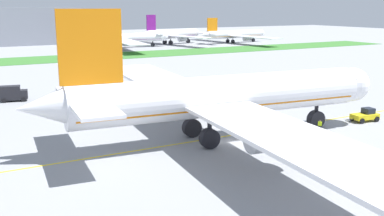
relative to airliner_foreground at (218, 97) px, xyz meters
name	(u,v)px	position (x,y,z in m)	size (l,w,h in m)	color
ground_plane	(232,142)	(1.19, -1.99, -6.18)	(600.00, 600.00, 0.00)	gray
apron_taxi_line	(221,137)	(1.19, 1.02, -6.17)	(280.00, 0.36, 0.01)	yellow
grass_median_strip	(51,59)	(1.19, 113.71, -6.13)	(320.00, 24.00, 0.10)	#38722D
airliner_foreground	(218,97)	(0.00, 0.00, 0.00)	(52.73, 83.32, 18.20)	white
pushback_tug	(365,115)	(26.92, -2.64, -5.17)	(6.36, 2.89, 2.18)	yellow
ground_crew_marshaller_front	(320,124)	(15.92, -3.57, -5.11)	(0.41, 0.58, 1.76)	black
service_truck_baggage_loader	(12,93)	(-21.45, 42.35, -4.52)	(5.71, 3.34, 3.12)	black
parked_airliner_far_centre	(120,38)	(39.06, 145.66, -1.84)	(45.07, 73.26, 12.76)	white
parked_airliner_far_right	(170,34)	(67.42, 151.64, -1.24)	(36.52, 56.78, 14.57)	white
parked_airliner_far_outer	(233,34)	(99.71, 143.87, -1.80)	(41.11, 65.84, 12.89)	white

